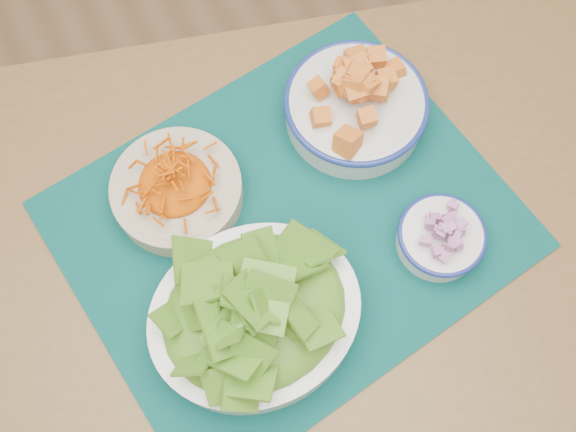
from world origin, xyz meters
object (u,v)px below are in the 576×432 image
object	(u,v)px
table	(261,288)
squash_bowl	(357,101)
carrot_bowl	(176,188)
onion_bowl	(441,236)
placemat	(288,224)
lettuce_bowl	(254,312)

from	to	relation	value
table	squash_bowl	size ratio (longest dim) A/B	5.67
table	carrot_bowl	size ratio (longest dim) A/B	7.53
carrot_bowl	onion_bowl	bearing A→B (deg)	-37.85
table	placemat	world-z (taller)	placemat
table	carrot_bowl	world-z (taller)	carrot_bowl
table	squash_bowl	bearing A→B (deg)	48.51
carrot_bowl	onion_bowl	world-z (taller)	carrot_bowl
placemat	onion_bowl	world-z (taller)	onion_bowl
placemat	lettuce_bowl	xyz separation A→B (m)	(-0.10, -0.11, 0.06)
placemat	table	bearing A→B (deg)	-156.51
table	carrot_bowl	distance (m)	0.21
placemat	lettuce_bowl	size ratio (longest dim) A/B	2.07
carrot_bowl	squash_bowl	xyz separation A→B (m)	(0.28, 0.00, 0.02)
table	carrot_bowl	bearing A→B (deg)	125.63
table	lettuce_bowl	world-z (taller)	lettuce_bowl
carrot_bowl	lettuce_bowl	bearing A→B (deg)	-84.79
table	placemat	distance (m)	0.13
table	placemat	xyz separation A→B (m)	(0.07, 0.04, 0.10)
squash_bowl	lettuce_bowl	bearing A→B (deg)	-141.26
onion_bowl	lettuce_bowl	bearing A→B (deg)	177.08
lettuce_bowl	squash_bowl	bearing A→B (deg)	41.85
carrot_bowl	placemat	bearing A→B (deg)	-41.72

